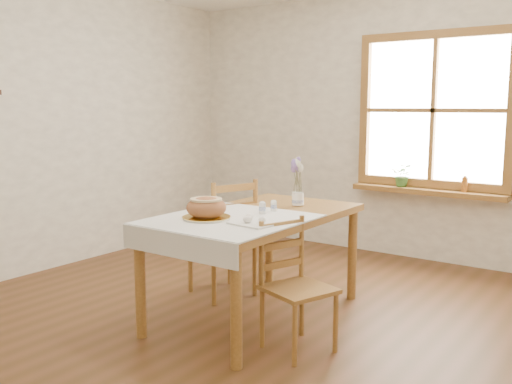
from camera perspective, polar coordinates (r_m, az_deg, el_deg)
ground at (r=3.97m, az=-2.59°, el=-13.51°), size 5.00×5.00×0.00m
room_walls at (r=3.68m, az=-2.77°, el=11.93°), size 4.60×5.10×2.65m
window at (r=5.64m, az=17.35°, el=7.80°), size 1.46×0.08×1.46m
window_sill at (r=5.63m, az=16.79°, el=0.06°), size 1.46×0.20×0.05m
dining_table at (r=4.00m, az=-0.00°, el=-3.33°), size 0.90×1.60×0.75m
table_linen at (r=3.75m, az=-2.71°, el=-2.76°), size 0.91×0.99×0.01m
chair_left at (r=4.53m, az=-3.43°, el=-4.49°), size 0.58×0.57×0.93m
chair_right at (r=3.53m, az=4.30°, el=-9.48°), size 0.49×0.48×0.80m
bread_plate at (r=3.74m, az=-4.98°, el=-2.59°), size 0.38×0.38×0.02m
bread_loaf at (r=3.73m, az=-4.99°, el=-1.37°), size 0.26×0.26×0.14m
egg_napkin at (r=3.57m, az=-0.17°, el=-3.14°), size 0.29×0.25×0.01m
eggs at (r=3.56m, az=-0.17°, el=-2.68°), size 0.23×0.21×0.05m
salt_shaker at (r=3.90m, az=0.63°, el=-1.56°), size 0.05×0.05×0.09m
pepper_shaker at (r=4.00m, az=1.77°, el=-1.35°), size 0.05×0.05×0.08m
flower_vase at (r=4.27m, az=4.20°, el=-0.78°), size 0.11×0.11×0.10m
lavender_bouquet at (r=4.24m, az=4.23°, el=1.79°), size 0.15×0.15×0.29m
potted_plant at (r=5.70m, az=14.46°, el=1.39°), size 0.24×0.26×0.17m
amber_bottle at (r=5.52m, az=20.15°, el=0.78°), size 0.06×0.06×0.15m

